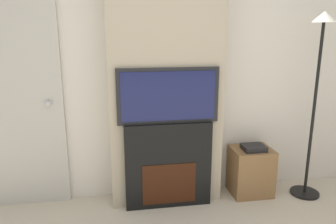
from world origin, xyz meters
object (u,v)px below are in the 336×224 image
object	(u,v)px
media_stand	(251,170)
television	(168,96)
floor_lamp	(317,81)
fireplace	(168,165)

from	to	relation	value
media_stand	television	bearing A→B (deg)	-174.43
floor_lamp	fireplace	bearing A→B (deg)	178.64
fireplace	media_stand	xyz separation A→B (m)	(0.88, 0.08, -0.16)
television	floor_lamp	bearing A→B (deg)	-1.28
floor_lamp	media_stand	size ratio (longest dim) A/B	3.38
television	fireplace	bearing A→B (deg)	90.00
floor_lamp	media_stand	world-z (taller)	floor_lamp
fireplace	floor_lamp	xyz separation A→B (m)	(1.44, -0.03, 0.77)
television	floor_lamp	distance (m)	1.44
media_stand	fireplace	bearing A→B (deg)	-174.56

